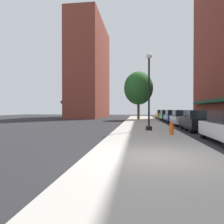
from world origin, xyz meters
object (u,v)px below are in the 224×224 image
(tree_near, at_px, (138,88))
(car_green, at_px, (166,115))
(parking_meter_far, at_px, (158,115))
(car_yellow, at_px, (161,114))
(parking_meter_near, at_px, (159,116))
(car_black, at_px, (196,121))
(car_silver, at_px, (181,118))
(car_blue, at_px, (172,116))
(lamppost, at_px, (149,90))
(fire_hydrant, at_px, (172,128))

(tree_near, bearing_deg, car_green, 7.46)
(parking_meter_far, height_order, car_yellow, car_yellow)
(parking_meter_near, relative_size, car_black, 0.30)
(tree_near, xyz_separation_m, car_green, (4.52, 0.59, -4.42))
(parking_meter_near, xyz_separation_m, car_silver, (1.95, -3.67, -0.14))
(parking_meter_near, relative_size, parking_meter_far, 1.00)
(parking_meter_far, relative_size, car_black, 0.30)
(car_blue, xyz_separation_m, car_yellow, (0.00, 13.57, 0.00))
(parking_meter_near, relative_size, tree_near, 0.17)
(tree_near, distance_m, car_black, 18.23)
(tree_near, bearing_deg, car_silver, -68.38)
(car_black, relative_size, car_yellow, 1.00)
(lamppost, relative_size, car_green, 1.37)
(parking_meter_far, distance_m, car_blue, 2.00)
(lamppost, bearing_deg, tree_near, 92.41)
(car_green, bearing_deg, tree_near, -174.06)
(parking_meter_far, xyz_separation_m, car_silver, (1.95, -5.27, -0.14))
(lamppost, relative_size, parking_meter_near, 4.50)
(car_green, bearing_deg, fire_hydrant, -98.16)
(lamppost, xyz_separation_m, tree_near, (-0.76, 18.08, 2.03))
(fire_hydrant, relative_size, tree_near, 0.10)
(parking_meter_near, height_order, car_yellow, car_yellow)
(fire_hydrant, relative_size, parking_meter_far, 0.60)
(parking_meter_near, xyz_separation_m, tree_near, (-2.57, 7.73, 4.28))
(fire_hydrant, bearing_deg, parking_meter_far, 87.92)
(lamppost, xyz_separation_m, fire_hydrant, (1.28, -2.60, -2.68))
(car_yellow, bearing_deg, car_silver, -89.21)
(parking_meter_near, distance_m, car_silver, 4.16)
(parking_meter_far, xyz_separation_m, car_blue, (1.95, 0.43, -0.14))
(car_black, xyz_separation_m, car_yellow, (0.00, 24.96, 0.00))
(fire_hydrant, distance_m, car_black, 4.37)
(car_yellow, bearing_deg, parking_meter_far, -97.14)
(car_black, relative_size, car_silver, 1.00)
(car_blue, bearing_deg, car_black, -92.19)
(lamppost, distance_m, fire_hydrant, 3.95)
(tree_near, bearing_deg, car_black, -75.19)
(car_silver, bearing_deg, parking_meter_near, 116.58)
(parking_meter_far, relative_size, tree_near, 0.17)
(lamppost, xyz_separation_m, car_blue, (3.76, 12.38, -2.39))
(parking_meter_near, relative_size, car_silver, 0.30)
(fire_hydrant, height_order, car_black, car_black)
(tree_near, bearing_deg, fire_hydrant, -84.36)
(tree_near, xyz_separation_m, car_black, (4.52, -17.10, -4.42))
(fire_hydrant, xyz_separation_m, car_black, (2.48, 3.59, 0.29))
(car_blue, bearing_deg, parking_meter_near, -136.04)
(car_black, bearing_deg, tree_near, 103.71)
(parking_meter_near, bearing_deg, fire_hydrant, -92.34)
(tree_near, relative_size, car_silver, 1.82)
(fire_hydrant, xyz_separation_m, car_yellow, (2.48, 28.55, 0.29))
(tree_near, bearing_deg, lamppost, -87.59)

